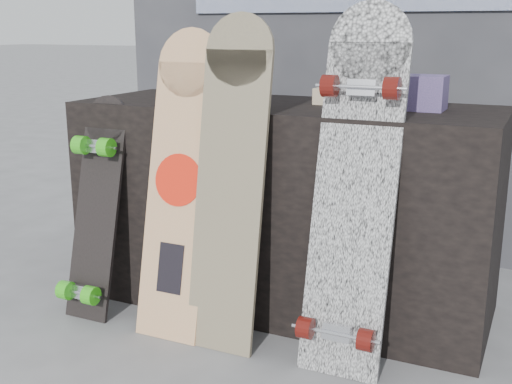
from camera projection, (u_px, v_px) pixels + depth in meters
The scene contains 10 objects.
ground at pixel (227, 354), 2.19m from camera, with size 60.00×60.00×0.00m, color slate.
vendor_table at pixel (284, 206), 2.53m from camera, with size 1.60×0.60×0.80m, color black.
booth at pixel (353, 23), 3.10m from camera, with size 2.40×0.22×2.20m.
merch_box_purple at pixel (191, 87), 2.56m from camera, with size 0.18×0.12×0.10m, color navy.
merch_box_small at pixel (425, 93), 2.24m from camera, with size 0.14×0.14×0.12m, color navy.
merch_box_flat at pixel (345, 97), 2.40m from camera, with size 0.22×0.10×0.06m, color #D1B78C.
longboard_geisha at pixel (180, 176), 2.27m from camera, with size 0.25×0.26×1.09m.
longboard_celtic at pixel (231, 174), 2.16m from camera, with size 0.25×0.22×1.14m.
longboard_cascadia at pixel (355, 183), 2.02m from camera, with size 0.27×0.34×1.17m.
skateboard_dark at pixel (95, 206), 2.43m from camera, with size 0.19×0.30×0.83m.
Camera 1 is at (0.92, -1.75, 1.08)m, focal length 45.00 mm.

